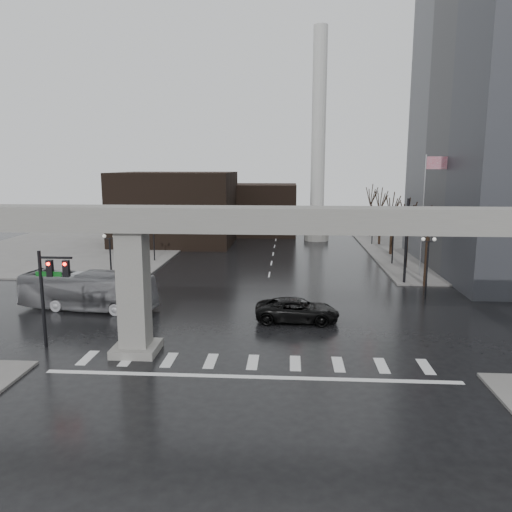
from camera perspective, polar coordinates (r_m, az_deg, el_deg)
The scene contains 23 objects.
ground at distance 29.77m, azimuth -0.23°, elevation -11.31°, with size 160.00×160.00×0.00m, color black.
sidewalk_ne at distance 68.86m, azimuth 24.20°, elevation 0.32°, with size 28.00×36.00×0.15m, color slate.
sidewalk_nw at distance 70.33m, azimuth -19.66°, elevation 0.82°, with size 28.00×36.00×0.15m, color slate.
elevated_guideway at distance 27.91m, azimuth 2.35°, elevation 1.88°, with size 48.00×2.60×8.70m.
building_far_left at distance 71.66m, azimuth -9.10°, elevation 5.43°, with size 16.00×14.00×10.00m, color black.
building_far_mid at distance 80.00m, azimuth 0.98°, elevation 5.34°, with size 10.00×10.00×8.00m, color black.
smokestack at distance 73.75m, azimuth 7.12°, elevation 12.11°, with size 3.60×3.60×30.00m.
signal_mast_arm at distance 47.21m, azimuth 12.40°, elevation 3.84°, with size 12.12×0.43×8.00m.
signal_left_pole at distance 32.24m, azimuth -22.47°, elevation -2.84°, with size 2.30×0.30×6.00m.
flagpole_assembly at distance 51.47m, azimuth 18.93°, elevation 5.95°, with size 2.06×0.12×12.00m.
lamp_right_0 at distance 43.82m, azimuth 19.03°, elevation -0.09°, with size 1.22×0.32×5.11m.
lamp_right_1 at distance 57.28m, azimuth 15.43°, elevation 2.44°, with size 1.22×0.32×5.11m.
lamp_right_2 at distance 70.95m, azimuth 13.20°, elevation 4.00°, with size 1.22×0.32×5.11m.
lamp_left_0 at distance 45.01m, azimuth -16.32°, elevation 0.32°, with size 1.22×0.32×5.11m.
lamp_left_1 at distance 58.20m, azimuth -11.63°, elevation 2.72°, with size 1.22×0.32×5.11m.
lamp_left_2 at distance 71.69m, azimuth -8.67°, elevation 4.22°, with size 1.22×0.32×5.11m.
tree_right_0 at distance 48.02m, azimuth 18.94°, elevation -0.05°, with size 1.09×1.58×7.50m.
tree_right_1 at distance 55.67m, azimuth 16.84°, elevation 1.50°, with size 1.09×1.61×7.67m.
tree_right_2 at distance 63.40m, azimuth 15.25°, elevation 2.67°, with size 1.10×1.63×7.85m.
tree_right_3 at distance 71.19m, azimuth 14.00°, elevation 3.59°, with size 1.11×1.66×8.02m.
tree_right_4 at distance 79.03m, azimuth 13.00°, elevation 4.32°, with size 1.12×1.69×8.19m.
pickup_truck at distance 35.79m, azimuth 4.74°, elevation -6.18°, with size 2.74×5.93×1.65m, color black.
city_bus at distance 40.46m, azimuth -18.70°, elevation -3.79°, with size 2.50×10.67×2.97m, color #98979C.
Camera 1 is at (1.96, -27.60, 10.99)m, focal length 35.00 mm.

